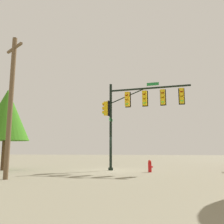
{
  "coord_description": "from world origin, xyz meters",
  "views": [
    {
      "loc": [
        3.17,
        -18.18,
        1.5
      ],
      "look_at": [
        0.12,
        -0.11,
        4.44
      ],
      "focal_mm": 38.25,
      "sensor_mm": 36.0,
      "label": 1
    }
  ],
  "objects": [
    {
      "name": "ground_plane",
      "position": [
        0.0,
        0.0,
        0.0
      ],
      "size": [
        120.0,
        120.0,
        0.0
      ],
      "primitive_type": "plane",
      "color": "gray"
    },
    {
      "name": "fire_hydrant",
      "position": [
        2.95,
        -1.1,
        0.41
      ],
      "size": [
        0.33,
        0.24,
        0.83
      ],
      "color": "red",
      "rests_on": "ground_plane"
    },
    {
      "name": "signal_pole_assembly",
      "position": [
        2.08,
        -0.29,
        4.91
      ],
      "size": [
        6.72,
        1.5,
        6.7
      ],
      "color": "black",
      "rests_on": "ground_plane"
    },
    {
      "name": "utility_pole",
      "position": [
        -4.41,
        -6.54,
        4.07
      ],
      "size": [
        1.54,
        1.13,
        7.81
      ],
      "color": "brown",
      "rests_on": "ground_plane"
    },
    {
      "name": "tree_near",
      "position": [
        -8.05,
        -1.39,
        4.24
      ],
      "size": [
        3.62,
        3.62,
        6.27
      ],
      "color": "#50361F",
      "rests_on": "ground_plane"
    }
  ]
}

